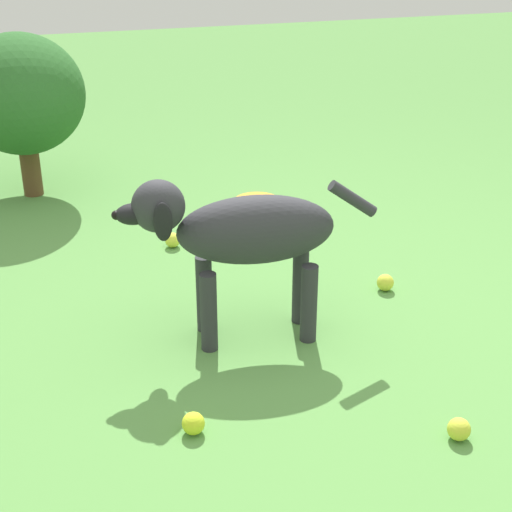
{
  "coord_description": "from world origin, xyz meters",
  "views": [
    {
      "loc": [
        -2.05,
        0.93,
        1.38
      ],
      "look_at": [
        0.13,
        0.23,
        0.3
      ],
      "focal_mm": 53.46,
      "sensor_mm": 36.0,
      "label": 1
    }
  ],
  "objects_px": {
    "dog": "(241,233)",
    "water_bowl": "(257,205)",
    "tennis_ball_3": "(459,429)",
    "tennis_ball_1": "(193,423)",
    "tennis_ball_4": "(173,240)",
    "tennis_ball_2": "(295,227)",
    "tennis_ball_0": "(385,282)"
  },
  "relations": [
    {
      "from": "dog",
      "to": "tennis_ball_1",
      "type": "height_order",
      "value": "dog"
    },
    {
      "from": "tennis_ball_0",
      "to": "tennis_ball_1",
      "type": "bearing_deg",
      "value": 124.44
    },
    {
      "from": "dog",
      "to": "tennis_ball_4",
      "type": "relative_size",
      "value": 13.09
    },
    {
      "from": "tennis_ball_1",
      "to": "tennis_ball_4",
      "type": "distance_m",
      "value": 1.29
    },
    {
      "from": "tennis_ball_2",
      "to": "water_bowl",
      "type": "distance_m",
      "value": 0.32
    },
    {
      "from": "dog",
      "to": "water_bowl",
      "type": "distance_m",
      "value": 1.22
    },
    {
      "from": "tennis_ball_0",
      "to": "tennis_ball_3",
      "type": "height_order",
      "value": "same"
    },
    {
      "from": "tennis_ball_2",
      "to": "tennis_ball_3",
      "type": "distance_m",
      "value": 1.5
    },
    {
      "from": "tennis_ball_3",
      "to": "water_bowl",
      "type": "height_order",
      "value": "tennis_ball_3"
    },
    {
      "from": "tennis_ball_1",
      "to": "tennis_ball_3",
      "type": "xyz_separation_m",
      "value": [
        -0.25,
        -0.7,
        0.0
      ]
    },
    {
      "from": "dog",
      "to": "tennis_ball_1",
      "type": "xyz_separation_m",
      "value": [
        -0.47,
        0.28,
        -0.35
      ]
    },
    {
      "from": "tennis_ball_2",
      "to": "tennis_ball_4",
      "type": "relative_size",
      "value": 1.0
    },
    {
      "from": "tennis_ball_4",
      "to": "tennis_ball_0",
      "type": "bearing_deg",
      "value": -132.77
    },
    {
      "from": "tennis_ball_3",
      "to": "tennis_ball_4",
      "type": "distance_m",
      "value": 1.6
    },
    {
      "from": "water_bowl",
      "to": "tennis_ball_4",
      "type": "bearing_deg",
      "value": 121.03
    },
    {
      "from": "dog",
      "to": "tennis_ball_3",
      "type": "distance_m",
      "value": 0.91
    },
    {
      "from": "tennis_ball_0",
      "to": "tennis_ball_4",
      "type": "bearing_deg",
      "value": 47.23
    },
    {
      "from": "tennis_ball_3",
      "to": "tennis_ball_0",
      "type": "bearing_deg",
      "value": -13.4
    },
    {
      "from": "tennis_ball_2",
      "to": "tennis_ball_1",
      "type": "bearing_deg",
      "value": 148.28
    },
    {
      "from": "tennis_ball_1",
      "to": "water_bowl",
      "type": "distance_m",
      "value": 1.71
    },
    {
      "from": "tennis_ball_0",
      "to": "tennis_ball_3",
      "type": "bearing_deg",
      "value": 166.6
    },
    {
      "from": "dog",
      "to": "tennis_ball_0",
      "type": "distance_m",
      "value": 0.74
    },
    {
      "from": "tennis_ball_0",
      "to": "water_bowl",
      "type": "bearing_deg",
      "value": 13.34
    },
    {
      "from": "tennis_ball_0",
      "to": "tennis_ball_2",
      "type": "height_order",
      "value": "same"
    },
    {
      "from": "tennis_ball_3",
      "to": "tennis_ball_4",
      "type": "bearing_deg",
      "value": 17.85
    },
    {
      "from": "tennis_ball_2",
      "to": "tennis_ball_3",
      "type": "relative_size",
      "value": 1.0
    },
    {
      "from": "tennis_ball_1",
      "to": "water_bowl",
      "type": "bearing_deg",
      "value": -23.85
    },
    {
      "from": "tennis_ball_4",
      "to": "tennis_ball_3",
      "type": "bearing_deg",
      "value": -162.15
    },
    {
      "from": "tennis_ball_0",
      "to": "water_bowl",
      "type": "xyz_separation_m",
      "value": [
        0.94,
        0.22,
        -0.0
      ]
    },
    {
      "from": "tennis_ball_3",
      "to": "tennis_ball_1",
      "type": "bearing_deg",
      "value": 70.29
    },
    {
      "from": "tennis_ball_1",
      "to": "tennis_ball_3",
      "type": "height_order",
      "value": "same"
    },
    {
      "from": "tennis_ball_1",
      "to": "tennis_ball_4",
      "type": "height_order",
      "value": "same"
    }
  ]
}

